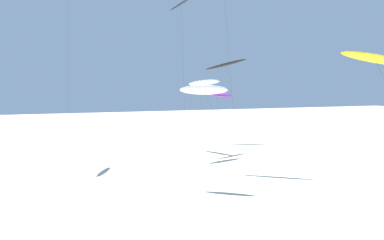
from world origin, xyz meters
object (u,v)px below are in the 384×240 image
(flying_kite_7, at_px, (226,64))
(flying_kite_10, at_px, (376,59))
(flying_kite_0, at_px, (203,90))
(flying_kite_2, at_px, (205,83))
(flying_kite_1, at_px, (181,3))
(flying_kite_4, at_px, (217,94))

(flying_kite_7, xyz_separation_m, flying_kite_10, (-1.40, -32.41, -0.78))
(flying_kite_0, xyz_separation_m, flying_kite_10, (16.38, -3.85, 2.94))
(flying_kite_2, relative_size, flying_kite_10, 0.79)
(flying_kite_1, xyz_separation_m, flying_kite_4, (1.92, -7.48, -12.93))
(flying_kite_0, height_order, flying_kite_10, flying_kite_10)
(flying_kite_7, height_order, flying_kite_10, flying_kite_7)
(flying_kite_4, distance_m, flying_kite_7, 13.65)
(flying_kite_0, relative_size, flying_kite_1, 0.42)
(flying_kite_0, xyz_separation_m, flying_kite_2, (7.57, 15.32, 0.72))
(flying_kite_2, bearing_deg, flying_kite_7, 52.37)
(flying_kite_4, height_order, flying_kite_7, flying_kite_7)
(flying_kite_4, relative_size, flying_kite_7, 0.64)
(flying_kite_0, height_order, flying_kite_1, flying_kite_1)
(flying_kite_2, bearing_deg, flying_kite_4, 39.99)
(flying_kite_0, height_order, flying_kite_7, flying_kite_7)
(flying_kite_0, distance_m, flying_kite_2, 17.10)
(flying_kite_7, relative_size, flying_kite_10, 1.07)
(flying_kite_0, xyz_separation_m, flying_kite_7, (17.78, 28.56, 3.73))
(flying_kite_1, bearing_deg, flying_kite_10, -75.19)
(flying_kite_4, distance_m, flying_kite_10, 22.76)
(flying_kite_2, bearing_deg, flying_kite_0, -116.29)
(flying_kite_10, bearing_deg, flying_kite_0, 166.78)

